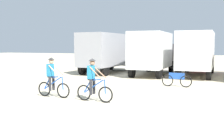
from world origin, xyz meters
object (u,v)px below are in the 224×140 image
at_px(box_truck_white_box, 153,52).
at_px(box_truck_avon_van, 197,52).
at_px(cyclist_orange_shirt, 52,79).
at_px(cyclist_cowboy_hat, 93,82).
at_px(box_truck_grey_hauler, 107,51).
at_px(bicycle_spare, 177,80).

bearing_deg(box_truck_white_box, box_truck_avon_van, 9.70).
xyz_separation_m(box_truck_avon_van, cyclist_orange_shirt, (-5.28, -11.41, -1.03)).
bearing_deg(box_truck_white_box, cyclist_cowboy_hat, -89.03).
height_order(box_truck_white_box, cyclist_orange_shirt, box_truck_white_box).
height_order(box_truck_white_box, cyclist_cowboy_hat, box_truck_white_box).
bearing_deg(box_truck_grey_hauler, box_truck_avon_van, 2.66).
bearing_deg(box_truck_grey_hauler, cyclist_cowboy_hat, -69.23).
distance_m(box_truck_grey_hauler, cyclist_orange_shirt, 11.31).
xyz_separation_m(box_truck_grey_hauler, cyclist_cowboy_hat, (4.26, -11.24, -1.03)).
height_order(box_truck_avon_van, cyclist_cowboy_hat, box_truck_avon_van).
distance_m(box_truck_grey_hauler, cyclist_cowboy_hat, 12.06).
distance_m(box_truck_grey_hauler, bicycle_spare, 9.07).
xyz_separation_m(cyclist_orange_shirt, bicycle_spare, (4.76, 5.31, -0.45)).
relative_size(box_truck_grey_hauler, cyclist_orange_shirt, 3.79).
relative_size(cyclist_orange_shirt, cyclist_cowboy_hat, 1.00).
bearing_deg(box_truck_grey_hauler, box_truck_white_box, -3.10).
distance_m(box_truck_white_box, bicycle_spare, 6.37).
height_order(cyclist_orange_shirt, cyclist_cowboy_hat, same).
height_order(box_truck_grey_hauler, bicycle_spare, box_truck_grey_hauler).
height_order(box_truck_white_box, bicycle_spare, box_truck_white_box).
height_order(box_truck_avon_van, bicycle_spare, box_truck_avon_van).
relative_size(box_truck_grey_hauler, bicycle_spare, 3.99).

